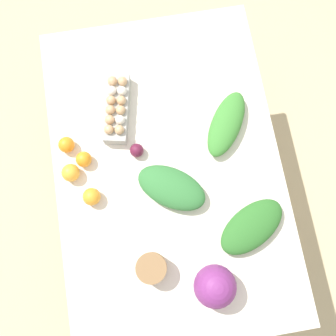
# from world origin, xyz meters

# --- Properties ---
(ground_plane) EXTENTS (8.00, 8.00, 0.00)m
(ground_plane) POSITION_xyz_m (0.00, 0.00, 0.00)
(ground_plane) COLOR #C6B289
(dining_table) EXTENTS (1.41, 0.94, 0.73)m
(dining_table) POSITION_xyz_m (0.00, 0.00, 0.64)
(dining_table) COLOR silver
(dining_table) RESTS_ON ground_plane
(cabbage_purple) EXTENTS (0.16, 0.16, 0.16)m
(cabbage_purple) POSITION_xyz_m (-0.48, -0.09, 0.81)
(cabbage_purple) COLOR #7A2D75
(cabbage_purple) RESTS_ON dining_table
(egg_carton) EXTENTS (0.31, 0.15, 0.09)m
(egg_carton) POSITION_xyz_m (0.29, 0.17, 0.77)
(egg_carton) COLOR #A8A8A3
(egg_carton) RESTS_ON dining_table
(paper_bag) EXTENTS (0.12, 0.12, 0.10)m
(paper_bag) POSITION_xyz_m (-0.38, 0.13, 0.78)
(paper_bag) COLOR olive
(paper_bag) RESTS_ON dining_table
(greens_bunch_chard) EXTENTS (0.29, 0.33, 0.08)m
(greens_bunch_chard) POSITION_xyz_m (-0.09, -0.00, 0.77)
(greens_bunch_chard) COLOR #337538
(greens_bunch_chard) RESTS_ON dining_table
(greens_bunch_kale) EXTENTS (0.32, 0.26, 0.07)m
(greens_bunch_kale) POSITION_xyz_m (0.14, -0.27, 0.77)
(greens_bunch_kale) COLOR #3D8433
(greens_bunch_kale) RESTS_ON dining_table
(greens_bunch_scallion) EXTENTS (0.28, 0.33, 0.07)m
(greens_bunch_scallion) POSITION_xyz_m (-0.29, -0.28, 0.77)
(greens_bunch_scallion) COLOR #2D6B28
(greens_bunch_scallion) RESTS_ON dining_table
(beet_root) EXTENTS (0.06, 0.06, 0.06)m
(beet_root) POSITION_xyz_m (0.09, 0.12, 0.76)
(beet_root) COLOR #5B1933
(beet_root) RESTS_ON dining_table
(orange_0) EXTENTS (0.07, 0.07, 0.07)m
(orange_0) POSITION_xyz_m (0.16, 0.40, 0.77)
(orange_0) COLOR orange
(orange_0) RESTS_ON dining_table
(orange_1) EXTENTS (0.06, 0.06, 0.06)m
(orange_1) POSITION_xyz_m (0.09, 0.33, 0.76)
(orange_1) COLOR orange
(orange_1) RESTS_ON dining_table
(orange_2) EXTENTS (0.07, 0.07, 0.07)m
(orange_2) POSITION_xyz_m (0.04, 0.39, 0.77)
(orange_2) COLOR #F9A833
(orange_2) RESTS_ON dining_table
(orange_3) EXTENTS (0.07, 0.07, 0.07)m
(orange_3) POSITION_xyz_m (-0.07, 0.32, 0.77)
(orange_3) COLOR orange
(orange_3) RESTS_ON dining_table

